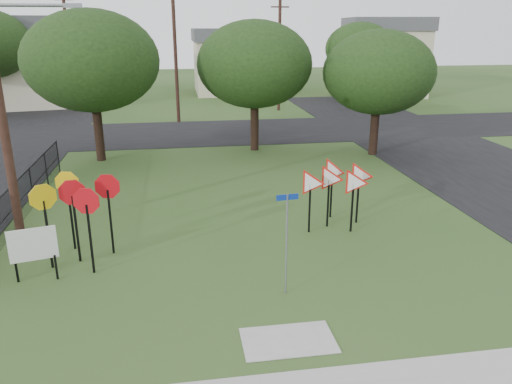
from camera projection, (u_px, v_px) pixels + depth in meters
ground at (268, 286)px, 12.99m from camera, size 140.00×140.00×0.00m
street_right at (474, 166)px, 24.15m from camera, size 8.00×50.00×0.02m
street_far at (211, 132)px, 31.72m from camera, size 60.00×8.00×0.02m
curb_pad at (288, 341)px, 10.74m from camera, size 2.00×1.20×0.02m
street_name_sign at (287, 237)px, 12.19m from camera, size 0.55×0.07×2.65m
stop_sign_cluster at (76, 201)px, 13.88m from camera, size 2.31×1.91×2.47m
yield_sign_cluster at (337, 181)px, 16.43m from camera, size 2.67×1.93×2.17m
info_board at (33, 246)px, 12.99m from camera, size 1.17×0.32×1.50m
far_pole_a at (176, 55)px, 33.71m from camera, size 1.40×0.24×9.00m
far_pole_b at (279, 54)px, 38.74m from camera, size 1.40×0.24×8.50m
far_pole_c at (69, 51)px, 38.13m from camera, size 1.40×0.24×9.00m
fence_run at (23, 196)px, 17.46m from camera, size 0.05×11.55×1.50m
house_left at (30, 61)px, 41.58m from camera, size 10.58×8.88×7.20m
house_mid at (236, 60)px, 50.06m from camera, size 8.40×8.40×6.20m
house_right at (384, 56)px, 48.25m from camera, size 8.30×8.30×7.20m
tree_near_left at (92, 61)px, 23.67m from camera, size 6.40×6.40×7.27m
tree_near_mid at (254, 64)px, 25.90m from camera, size 6.00×6.00×6.80m
tree_near_right at (379, 72)px, 25.03m from camera, size 5.60×5.60×6.33m
tree_far_right at (360, 49)px, 43.62m from camera, size 6.00×6.00×6.80m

